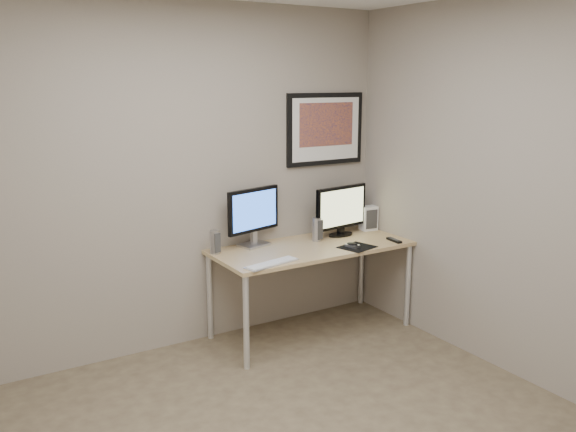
# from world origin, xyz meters

# --- Properties ---
(room) EXTENTS (3.60, 3.60, 3.60)m
(room) POSITION_xyz_m (0.00, 0.45, 1.64)
(room) COLOR white
(room) RESTS_ON ground
(desk) EXTENTS (1.60, 0.70, 0.73)m
(desk) POSITION_xyz_m (1.00, 1.35, 0.66)
(desk) COLOR #99744A
(desk) RESTS_ON floor
(framed_art) EXTENTS (0.75, 0.04, 0.60)m
(framed_art) POSITION_xyz_m (1.35, 1.68, 1.62)
(framed_art) COLOR black
(framed_art) RESTS_ON room
(monitor_large) EXTENTS (0.50, 0.22, 0.47)m
(monitor_large) POSITION_xyz_m (0.61, 1.59, 0.99)
(monitor_large) COLOR #A7A7AB
(monitor_large) RESTS_ON desk
(monitor_tv) EXTENTS (0.54, 0.16, 0.43)m
(monitor_tv) POSITION_xyz_m (1.39, 1.49, 0.96)
(monitor_tv) COLOR black
(monitor_tv) RESTS_ON desk
(speaker_left) EXTENTS (0.08, 0.08, 0.18)m
(speaker_left) POSITION_xyz_m (0.25, 1.55, 0.82)
(speaker_left) COLOR #A7A7AB
(speaker_left) RESTS_ON desk
(speaker_right) EXTENTS (0.09, 0.09, 0.19)m
(speaker_right) POSITION_xyz_m (1.12, 1.46, 0.83)
(speaker_right) COLOR #A7A7AB
(speaker_right) RESTS_ON desk
(keyboard) EXTENTS (0.45, 0.20, 0.02)m
(keyboard) POSITION_xyz_m (0.48, 1.08, 0.74)
(keyboard) COLOR silver
(keyboard) RESTS_ON desk
(mousepad) EXTENTS (0.30, 0.28, 0.00)m
(mousepad) POSITION_xyz_m (1.28, 1.12, 0.73)
(mousepad) COLOR black
(mousepad) RESTS_ON desk
(mouse) EXTENTS (0.08, 0.12, 0.04)m
(mouse) POSITION_xyz_m (1.25, 1.14, 0.75)
(mouse) COLOR black
(mouse) RESTS_ON mousepad
(remote) EXTENTS (0.06, 0.17, 0.02)m
(remote) POSITION_xyz_m (1.65, 1.11, 0.74)
(remote) COLOR black
(remote) RESTS_ON desk
(fan_unit) EXTENTS (0.15, 0.12, 0.21)m
(fan_unit) POSITION_xyz_m (1.72, 1.53, 0.84)
(fan_unit) COLOR silver
(fan_unit) RESTS_ON desk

